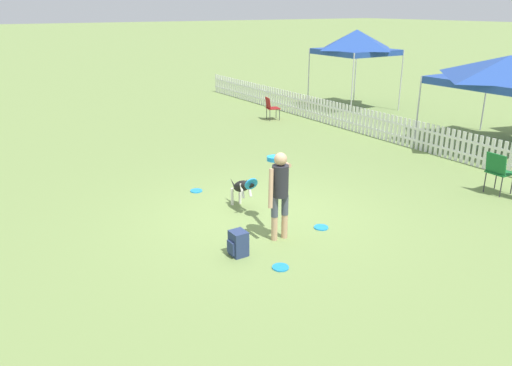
% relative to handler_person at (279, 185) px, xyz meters
% --- Properties ---
extents(ground_plane, '(240.00, 240.00, 0.00)m').
position_rel_handler_person_xyz_m(ground_plane, '(-0.86, 0.23, -0.97)').
color(ground_plane, olive).
extents(handler_person, '(0.91, 0.73, 1.55)m').
position_rel_handler_person_xyz_m(handler_person, '(0.00, 0.00, 0.00)').
color(handler_person, tan).
rests_on(handler_person, ground_plane).
extents(leaping_dog, '(1.04, 0.33, 0.78)m').
position_rel_handler_person_xyz_m(leaping_dog, '(-1.42, 0.13, -0.49)').
color(leaping_dog, black).
rests_on(leaping_dog, ground_plane).
extents(frisbee_near_handler, '(0.26, 0.26, 0.02)m').
position_rel_handler_person_xyz_m(frisbee_near_handler, '(-2.84, -0.20, -0.96)').
color(frisbee_near_handler, '#1E8CD8').
rests_on(frisbee_near_handler, ground_plane).
extents(frisbee_near_dog, '(0.26, 0.26, 0.02)m').
position_rel_handler_person_xyz_m(frisbee_near_dog, '(0.90, -0.60, -0.96)').
color(frisbee_near_dog, '#1E8CD8').
rests_on(frisbee_near_dog, ground_plane).
extents(frisbee_midfield, '(0.26, 0.26, 0.02)m').
position_rel_handler_person_xyz_m(frisbee_midfield, '(0.10, 0.87, -0.96)').
color(frisbee_midfield, '#1E8CD8').
rests_on(frisbee_midfield, ground_plane).
extents(backpack_on_grass, '(0.27, 0.28, 0.42)m').
position_rel_handler_person_xyz_m(backpack_on_grass, '(0.18, -0.93, -0.76)').
color(backpack_on_grass, navy).
rests_on(backpack_on_grass, ground_plane).
extents(picket_fence, '(27.22, 0.04, 0.81)m').
position_rel_handler_person_xyz_m(picket_fence, '(-0.86, 6.51, -0.56)').
color(picket_fence, white).
rests_on(picket_fence, ground_plane).
extents(folding_chair_blue_left, '(0.46, 0.48, 0.91)m').
position_rel_handler_person_xyz_m(folding_chair_blue_left, '(0.74, 5.14, -0.42)').
color(folding_chair_blue_left, '#333338').
rests_on(folding_chair_blue_left, ground_plane).
extents(folding_chair_center, '(0.52, 0.54, 0.80)m').
position_rel_handler_person_xyz_m(folding_chair_center, '(-7.95, 5.24, -0.49)').
color(folding_chair_center, '#333338').
rests_on(folding_chair_center, ground_plane).
extents(canopy_tent_main, '(2.53, 2.53, 2.98)m').
position_rel_handler_person_xyz_m(canopy_tent_main, '(-7.95, 9.10, 1.55)').
color(canopy_tent_main, silver).
rests_on(canopy_tent_main, ground_plane).
extents(canopy_tent_secondary, '(3.19, 3.19, 2.57)m').
position_rel_handler_person_xyz_m(canopy_tent_secondary, '(-1.42, 8.52, 1.19)').
color(canopy_tent_secondary, silver).
rests_on(canopy_tent_secondary, ground_plane).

